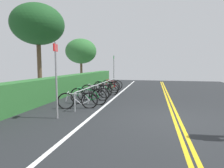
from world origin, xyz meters
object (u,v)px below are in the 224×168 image
Objects in this scene: tree_far_right at (81,51)px; sign_post_near at (56,74)px; bicycle_6 at (108,86)px; bicycle_7 at (112,85)px; bicycle_1 at (88,96)px; bicycle_3 at (96,91)px; tree_mid at (38,25)px; bicycle_4 at (105,90)px; bicycle_2 at (93,94)px; bike_rack at (101,86)px; bicycle_0 at (78,101)px; bicycle_5 at (106,87)px; sign_post_far at (114,68)px.

sign_post_near is at bearing -162.02° from tree_far_right.
bicycle_7 reaches higher than bicycle_6.
bicycle_1 is at bearing -179.12° from bicycle_7.
bicycle_3 reaches higher than bicycle_7.
tree_mid is at bearing 76.70° from bicycle_3.
bicycle_3 is 0.93m from bicycle_4.
bicycle_1 is 4.49m from bicycle_6.
bicycle_7 is (4.55, 0.03, 0.01)m from bicycle_2.
tree_far_right reaches higher than bicycle_2.
bike_rack is at bearing -14.39° from bicycle_3.
sign_post_near is 6.98m from tree_mid.
bicycle_0 is 6.65m from tree_mid.
bicycle_7 is (6.39, -0.03, -0.00)m from bicycle_0.
bicycle_5 is 0.71× the size of sign_post_far.
tree_mid is (-3.91, 3.94, 2.72)m from sign_post_far.
bicycle_1 is at bearing -6.72° from bicycle_0.
sign_post_far is at bearing 2.30° from bike_rack.
bicycle_1 is 0.72× the size of sign_post_near.
bicycle_4 is (2.63, -0.08, -0.03)m from bicycle_1.
bicycle_6 is at bearing -179.02° from sign_post_far.
bicycle_7 is at bearing -1.02° from sign_post_near.
bicycle_7 is (0.97, -0.07, 0.01)m from bicycle_6.
bike_rack is 1.45m from bicycle_5.
sign_post_near is (-3.33, 0.17, 1.18)m from bicycle_2.
tree_mid reaches higher than bicycle_7.
bike_rack is 1.71× the size of tree_far_right.
bike_rack is 2.97× the size of sign_post_near.
bicycle_4 is 5.19m from sign_post_near.
tree_far_right is at bearing 20.71° from bicycle_0.
bicycle_0 is 4.60m from bicycle_5.
sign_post_near is (-6.91, 0.07, 1.17)m from bicycle_6.
bicycle_2 is 0.65× the size of sign_post_far.
bicycle_1 is 11.51m from tree_far_right.
bicycle_7 is (5.46, 0.08, -0.03)m from bicycle_1.
bicycle_4 is 0.93× the size of bicycle_5.
tree_mid is (-1.81, 3.98, 3.89)m from bicycle_6.
bicycle_4 is at bearing -3.09° from bicycle_0.
bicycle_2 is at bearing -2.91° from sign_post_near.
bicycle_1 is at bearing -175.08° from bicycle_3.
bike_rack is 4.12× the size of bicycle_1.
bicycle_0 reaches higher than bicycle_2.
bicycle_7 is at bearing -174.48° from sign_post_far.
bicycle_2 is at bearing 178.47° from bike_rack.
bicycle_3 is at bearing 165.50° from bicycle_4.
tree_mid is at bearing 37.49° from sign_post_near.
tree_far_right is (5.81, 4.20, 2.79)m from bicycle_6.
sign_post_near is 13.47m from tree_far_right.
bicycle_0 is at bearing -131.83° from tree_mid.
bicycle_2 is 5.80m from sign_post_far.
bike_rack is 3.18m from bicycle_0.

